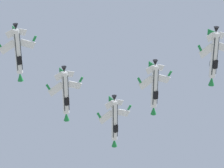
{
  "coord_description": "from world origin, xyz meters",
  "views": [
    {
      "loc": [
        -2.79,
        -4.8,
        1.92
      ],
      "look_at": [
        -33.79,
        39.58,
        117.32
      ],
      "focal_mm": 77.61,
      "sensor_mm": 36.0,
      "label": 1
    }
  ],
  "objects_px": {
    "fighter_jet_lead": "(114,121)",
    "fighter_jet_left_outer": "(18,53)",
    "fighter_jet_left_wing": "(65,94)",
    "fighter_jet_right_wing": "(154,87)",
    "fighter_jet_right_outer": "(214,56)"
  },
  "relations": [
    {
      "from": "fighter_jet_left_outer",
      "to": "fighter_jet_right_wing",
      "type": "bearing_deg",
      "value": 14.94
    },
    {
      "from": "fighter_jet_left_wing",
      "to": "fighter_jet_lead",
      "type": "bearing_deg",
      "value": 34.71
    },
    {
      "from": "fighter_jet_lead",
      "to": "fighter_jet_left_wing",
      "type": "bearing_deg",
      "value": -145.29
    },
    {
      "from": "fighter_jet_lead",
      "to": "fighter_jet_left_outer",
      "type": "distance_m",
      "value": 31.99
    },
    {
      "from": "fighter_jet_left_wing",
      "to": "fighter_jet_right_wing",
      "type": "height_order",
      "value": "fighter_jet_right_wing"
    },
    {
      "from": "fighter_jet_right_wing",
      "to": "fighter_jet_right_outer",
      "type": "height_order",
      "value": "fighter_jet_right_wing"
    },
    {
      "from": "fighter_jet_right_outer",
      "to": "fighter_jet_left_outer",
      "type": "bearing_deg",
      "value": 179.8
    },
    {
      "from": "fighter_jet_right_outer",
      "to": "fighter_jet_left_wing",
      "type": "bearing_deg",
      "value": 163.94
    },
    {
      "from": "fighter_jet_left_wing",
      "to": "fighter_jet_left_outer",
      "type": "xyz_separation_m",
      "value": [
        -3.73,
        -15.77,
        2.37
      ]
    },
    {
      "from": "fighter_jet_left_outer",
      "to": "fighter_jet_right_outer",
      "type": "xyz_separation_m",
      "value": [
        41.45,
        28.51,
        -3.55
      ]
    },
    {
      "from": "fighter_jet_left_wing",
      "to": "fighter_jet_right_outer",
      "type": "relative_size",
      "value": 1.0
    },
    {
      "from": "fighter_jet_right_wing",
      "to": "fighter_jet_right_outer",
      "type": "bearing_deg",
      "value": -33.67
    },
    {
      "from": "fighter_jet_right_wing",
      "to": "fighter_jet_left_outer",
      "type": "relative_size",
      "value": 1.0
    },
    {
      "from": "fighter_jet_right_wing",
      "to": "fighter_jet_left_outer",
      "type": "bearing_deg",
      "value": -165.06
    },
    {
      "from": "fighter_jet_left_wing",
      "to": "fighter_jet_right_wing",
      "type": "distance_m",
      "value": 23.74
    }
  ]
}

